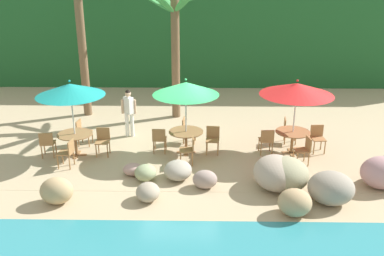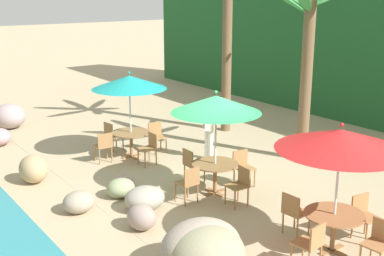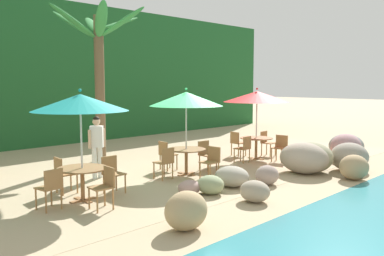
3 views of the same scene
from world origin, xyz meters
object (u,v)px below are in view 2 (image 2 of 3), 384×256
Objects in this scene: chair_green_right at (189,182)px; palm_tree_second at (309,37)px; chair_green_seaward at (240,183)px; chair_red_seaward at (380,241)px; chair_teal_right at (104,145)px; chair_red_left at (294,211)px; umbrella_green at (216,104)px; chair_red_right at (311,243)px; chair_green_inland at (242,165)px; umbrella_teal at (129,82)px; dining_table_teal at (131,136)px; chair_teal_inland at (156,135)px; waiter_in_white at (209,125)px; chair_red_inland at (363,214)px; dining_table_red at (334,220)px; palm_tree_nearest at (228,14)px; chair_teal_left at (112,134)px; chair_teal_seaward at (150,146)px; dining_table_green at (215,168)px; umbrella_red at (341,140)px.

chair_green_right is 5.31m from palm_tree_second.
chair_green_seaward and chair_red_seaward have the same top height.
chair_red_seaward is at bearing 9.75° from chair_teal_right.
chair_red_left is at bearing -4.21° from chair_green_seaward.
umbrella_green is 4.03m from chair_red_right.
chair_green_seaward is at bearing -44.05° from chair_green_inland.
palm_tree_second reaches higher than chair_teal_right.
chair_red_left is at bearing 1.67° from umbrella_teal.
palm_tree_second is (-1.37, 3.52, 2.91)m from chair_green_seaward.
chair_teal_inland is at bearing 90.50° from dining_table_teal.
chair_red_right is at bearing -10.94° from chair_teal_inland.
dining_table_teal is 0.86m from chair_teal_right.
chair_green_inland is at bearing -14.88° from waiter_in_white.
chair_teal_right is at bearing -163.65° from chair_red_inland.
palm_tree_nearest is at bearing 153.67° from dining_table_red.
palm_tree_second is (3.80, 4.01, 2.91)m from chair_teal_left.
dining_table_red is at bearing 0.29° from chair_green_seaward.
chair_teal_seaward and chair_green_seaward have the same top height.
umbrella_teal reaches higher than dining_table_green.
waiter_in_white is (1.45, 1.67, -1.18)m from umbrella_teal.
palm_tree_nearest is at bearing 131.13° from waiter_in_white.
chair_teal_left is 4.51m from chair_green_inland.
palm_tree_nearest is at bearing 137.49° from umbrella_green.
chair_red_seaward is at bearing 2.66° from dining_table_green.
chair_green_seaward is at bearing 3.97° from dining_table_teal.
dining_table_teal is 0.86m from chair_teal_left.
chair_green_right reaches higher than dining_table_teal.
umbrella_teal is 7.07m from dining_table_red.
umbrella_red is at bearing -91.26° from chair_red_inland.
chair_teal_right is 1.00× the size of chair_green_seaward.
umbrella_red is (6.88, 1.17, 1.62)m from chair_teal_right.
umbrella_red is (6.89, 0.31, 1.52)m from dining_table_teal.
chair_green_inland is 1.00× the size of chair_red_left.
palm_tree_second is (-0.64, 4.40, 2.91)m from chair_green_right.
chair_red_seaward is (4.24, 0.20, -1.63)m from umbrella_green.
umbrella_red reaches higher than dining_table_red.
palm_tree_second is at bearing 145.98° from chair_red_inland.
chair_green_right is (3.60, 0.28, 0.00)m from chair_teal_right.
chair_teal_seaward is 6.04m from dining_table_red.
umbrella_teal is 2.84× the size of chair_red_right.
dining_table_red is at bearing -41.88° from palm_tree_second.
chair_green_right is at bearing -47.46° from palm_tree_nearest.
dining_table_red is at bearing 2.03° from chair_teal_seaward.
umbrella_green is (3.49, 0.27, -0.02)m from umbrella_teal.
chair_teal_left is at bearing -140.95° from waiter_in_white.
chair_red_right is at bearing -12.39° from dining_table_green.
chair_red_left is at bearing 3.02° from chair_teal_left.
dining_table_red is at bearing -169.35° from chair_red_seaward.
chair_green_inland is at bearing 90.11° from umbrella_green.
chair_green_inland and chair_green_right have the same top height.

